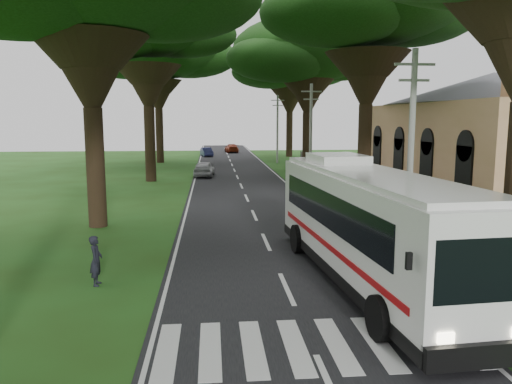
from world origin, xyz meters
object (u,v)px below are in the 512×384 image
Objects in this scene: coach_bus at (367,223)px; distant_car_c at (232,148)px; church at (492,124)px; pole_mid at (311,133)px; pole_near at (411,148)px; distant_car_a at (204,169)px; pole_far at (277,128)px; pedestrian at (96,261)px; distant_car_b at (207,152)px.

coach_bus reaches higher than distant_car_c.
church reaches higher than pole_mid.
pole_near is (-12.36, -15.55, -0.73)m from church.
distant_car_a is 32.33m from distant_car_c.
pole_near and pole_far have the same top height.
pedestrian is (-6.87, -61.89, 0.13)m from distant_car_c.
pole_far reaches higher than distant_car_a.
distant_car_b is 2.27× the size of pedestrian.
distant_car_c is at bearing 104.00° from pole_far.
coach_bus is 30.83m from distant_car_a.
distant_car_a is at bearing 151.77° from church.
distant_car_c is (-4.70, 38.85, -3.50)m from pole_mid.
distant_car_b is at bearing 91.54° from coach_bus.
pedestrian is at bearing -116.66° from pole_mid.
pole_mid is 11.38m from distant_car_a.
pole_near reaches higher than distant_car_c.
distant_car_a is (-5.68, 30.28, -1.24)m from coach_bus.
church is 24.56m from coach_bus.
church reaches higher than distant_car_c.
distant_car_c is (3.80, 32.11, -0.06)m from distant_car_a.
pole_far is at bearing 99.13° from distant_car_c.
church reaches higher than distant_car_b.
pole_mid is at bearing 90.00° from pole_near.
pole_mid is at bearing 78.75° from coach_bus.
distant_car_a is at bearing -7.94° from pedestrian.
pedestrian reaches higher than distant_car_b.
coach_bus reaches higher than distant_car_a.
pole_far is at bearing -62.86° from distant_car_b.
distant_car_a is at bearing -100.64° from distant_car_b.
distant_car_a is 1.13× the size of distant_car_b.
pole_mid reaches higher than coach_bus.
pole_near is at bearing 46.95° from coach_bus.
distant_car_c is at bearing 87.32° from coach_bus.
pole_near is 51.79m from distant_car_b.
coach_bus is at bearing -128.64° from pole_near.
pole_near is 20.00m from pole_mid.
coach_bus is at bearing 105.84° from distant_car_a.
pole_mid reaches higher than distant_car_c.
pole_mid is 32.31m from distant_car_b.
church is at bearing -19.81° from pole_mid.
distant_car_c is 2.75× the size of pedestrian.
pole_far is 1.90× the size of distant_car_a.
pole_near is 28.27m from distant_car_a.
pole_near is 1.00× the size of pole_mid.
pedestrian is at bearing 172.36° from coach_bus.
distant_car_b is at bearing 127.78° from pole_far.
distant_car_c is at bearing 111.50° from church.
church reaches higher than coach_bus.
distant_car_b is at bearing 105.35° from pole_mid.
pole_near is 2.16× the size of distant_car_b.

